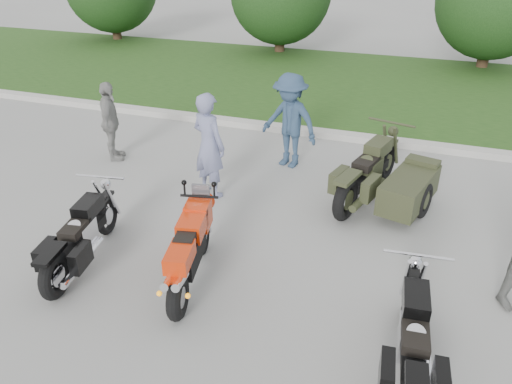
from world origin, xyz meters
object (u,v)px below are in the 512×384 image
(cruiser_sidecar, at_px, (391,183))
(person_stripe, at_px, (209,146))
(person_denim, at_px, (290,121))
(person_back, at_px, (110,122))
(sportbike_red, at_px, (189,250))
(cruiser_right, at_px, (413,348))
(cruiser_left, at_px, (80,239))

(cruiser_sidecar, relative_size, person_stripe, 1.32)
(person_stripe, bearing_deg, person_denim, -97.95)
(person_back, bearing_deg, person_denim, -101.50)
(sportbike_red, bearing_deg, person_stripe, 95.77)
(sportbike_red, bearing_deg, person_denim, 75.23)
(person_back, bearing_deg, sportbike_red, -160.03)
(sportbike_red, xyz_separation_m, person_stripe, (-0.79, 2.43, 0.39))
(sportbike_red, distance_m, cruiser_right, 2.95)
(sportbike_red, distance_m, person_denim, 4.09)
(person_back, bearing_deg, person_stripe, -132.56)
(cruiser_left, relative_size, person_back, 1.34)
(person_stripe, xyz_separation_m, person_denim, (0.97, 1.64, -0.00))
(cruiser_right, xyz_separation_m, person_back, (-6.15, 3.86, 0.37))
(cruiser_right, bearing_deg, person_back, 143.06)
(sportbike_red, xyz_separation_m, cruiser_sidecar, (2.25, 2.99, -0.09))
(sportbike_red, height_order, cruiser_right, sportbike_red)
(cruiser_right, xyz_separation_m, cruiser_sidecar, (-0.61, 3.68, 0.02))
(sportbike_red, relative_size, cruiser_sidecar, 0.79)
(cruiser_sidecar, height_order, person_stripe, person_stripe)
(person_stripe, bearing_deg, cruiser_left, 94.67)
(person_denim, relative_size, person_back, 1.16)
(cruiser_sidecar, distance_m, person_back, 5.55)
(sportbike_red, distance_m, cruiser_left, 1.64)
(cruiser_right, distance_m, person_stripe, 4.83)
(cruiser_left, height_order, person_stripe, person_stripe)
(person_stripe, relative_size, person_back, 1.16)
(cruiser_sidecar, xyz_separation_m, person_denim, (-2.08, 1.08, 0.48))
(sportbike_red, relative_size, person_denim, 1.04)
(sportbike_red, xyz_separation_m, person_denim, (0.18, 4.07, 0.38))
(person_stripe, distance_m, person_back, 2.60)
(cruiser_left, bearing_deg, cruiser_sidecar, 29.01)
(cruiser_right, bearing_deg, person_denim, 114.66)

